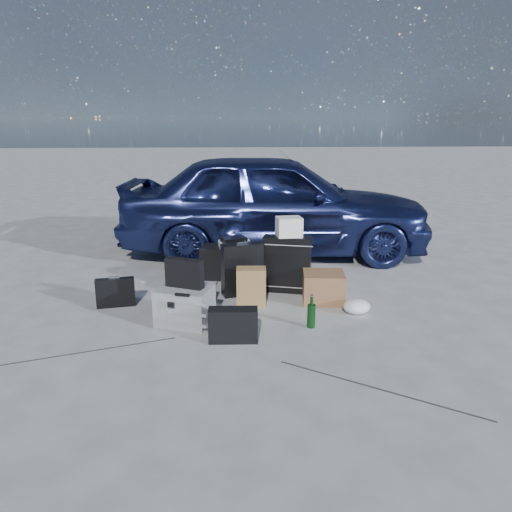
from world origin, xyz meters
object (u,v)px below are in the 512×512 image
(briefcase, at_px, (115,292))
(car, at_px, (275,203))
(pelican_case, at_px, (185,305))
(cardboard_box, at_px, (323,287))
(suitcase_left, at_px, (242,269))
(suitcase_right, at_px, (287,264))
(green_bottle, at_px, (311,312))
(duffel_bag, at_px, (234,263))

(briefcase, bearing_deg, car, 37.81)
(pelican_case, xyz_separation_m, cardboard_box, (1.44, 0.49, -0.02))
(briefcase, relative_size, suitcase_left, 0.67)
(pelican_case, height_order, briefcase, pelican_case)
(car, bearing_deg, suitcase_right, -176.56)
(pelican_case, bearing_deg, suitcase_right, 56.27)
(green_bottle, bearing_deg, car, 91.87)
(car, relative_size, cardboard_box, 10.03)
(pelican_case, height_order, cardboard_box, pelican_case)
(briefcase, relative_size, duffel_bag, 0.50)
(cardboard_box, bearing_deg, duffel_bag, 136.49)
(suitcase_right, bearing_deg, green_bottle, -69.44)
(cardboard_box, distance_m, green_bottle, 0.71)
(cardboard_box, xyz_separation_m, green_bottle, (-0.24, -0.67, -0.01))
(suitcase_left, relative_size, green_bottle, 1.90)
(car, bearing_deg, suitcase_left, 167.41)
(green_bottle, bearing_deg, pelican_case, 171.38)
(cardboard_box, relative_size, green_bottle, 1.40)
(pelican_case, xyz_separation_m, briefcase, (-0.76, 0.48, -0.02))
(suitcase_left, bearing_deg, suitcase_right, -6.19)
(suitcase_right, distance_m, green_bottle, 1.05)
(suitcase_left, xyz_separation_m, suitcase_right, (0.51, 0.08, 0.03))
(suitcase_left, bearing_deg, briefcase, 177.02)
(briefcase, distance_m, suitcase_left, 1.37)
(briefcase, relative_size, suitcase_right, 0.62)
(duffel_bag, bearing_deg, car, 74.02)
(pelican_case, relative_size, cardboard_box, 1.13)
(car, distance_m, suitcase_right, 1.73)
(pelican_case, bearing_deg, green_bottle, 9.45)
(duffel_bag, relative_size, green_bottle, 2.56)
(car, bearing_deg, green_bottle, -174.08)
(duffel_bag, bearing_deg, cardboard_box, -32.05)
(suitcase_right, relative_size, green_bottle, 2.07)
(duffel_bag, xyz_separation_m, cardboard_box, (0.94, -0.89, -0.04))
(pelican_case, relative_size, briefcase, 1.24)
(green_bottle, bearing_deg, suitcase_left, 122.86)
(cardboard_box, bearing_deg, briefcase, -179.85)
(suitcase_left, bearing_deg, pelican_case, -142.05)
(cardboard_box, bearing_deg, suitcase_right, 133.47)
(briefcase, distance_m, cardboard_box, 2.19)
(pelican_case, bearing_deg, duffel_bag, 88.07)
(suitcase_right, relative_size, duffel_bag, 0.81)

